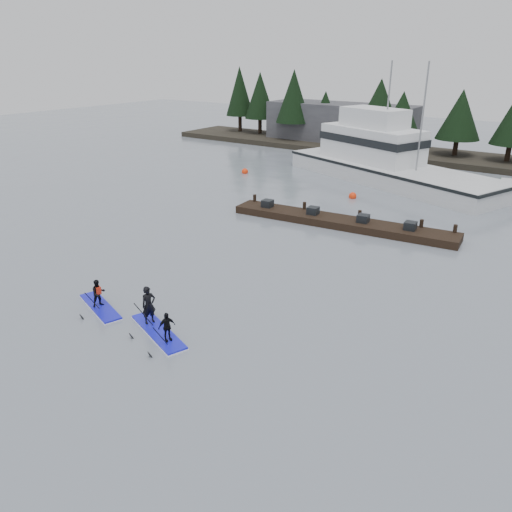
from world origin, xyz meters
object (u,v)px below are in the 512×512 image
Objects in this scene: paddleboard_solo at (99,299)px; paddleboard_duo at (157,320)px; fishing_boat_large at (385,171)px; floating_dock at (341,222)px.

paddleboard_solo is 3.64m from paddleboard_duo.
floating_dock is at bearing -59.31° from fishing_boat_large.
floating_dock is at bearing 96.52° from paddleboard_solo.
paddleboard_duo is at bearing 18.56° from paddleboard_solo.
floating_dock is 4.53× the size of paddleboard_solo.
paddleboard_duo is (-0.05, -16.68, 0.31)m from floating_dock.
fishing_boat_large is at bearing 114.88° from paddleboard_duo.
paddleboard_duo is at bearing -64.88° from fishing_boat_large.
paddleboard_duo is (3.64, -0.03, 0.11)m from paddleboard_solo.
paddleboard_duo reaches higher than paddleboard_solo.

